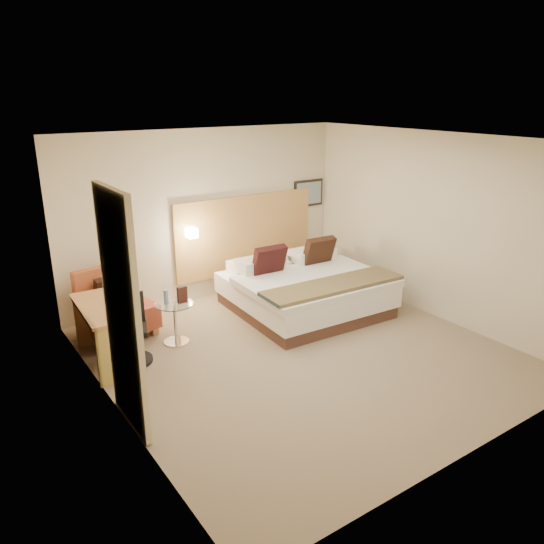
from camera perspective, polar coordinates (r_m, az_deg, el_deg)
floor at (r=6.99m, az=3.15°, el=-8.72°), size 4.80×5.00×0.02m
ceiling at (r=6.21m, az=3.61°, el=14.11°), size 4.80×5.00×0.02m
wall_back at (r=8.52m, az=-7.03°, el=6.07°), size 4.80×0.02×2.70m
wall_front at (r=4.86m, az=21.78°, el=-5.26°), size 4.80×0.02×2.70m
wall_left at (r=5.42m, az=-17.31°, el=-2.27°), size 0.02×5.00×2.70m
wall_right at (r=8.12m, az=17.02°, el=4.73°), size 0.02×5.00×2.70m
headboard_panel at (r=8.92m, az=-2.82°, el=4.11°), size 2.60×0.04×1.30m
art_frame at (r=9.55m, az=3.93°, el=8.46°), size 0.62×0.03×0.47m
art_canvas at (r=9.53m, az=4.00°, el=8.44°), size 0.54×0.01×0.39m
lamp_arm at (r=8.34m, az=-8.82°, el=4.28°), size 0.02×0.12×0.02m
lamp_shade at (r=8.29m, az=-8.64°, el=4.20°), size 0.15×0.15×0.15m
curtain at (r=5.25m, az=-15.82°, el=-4.31°), size 0.06×0.90×2.42m
bottle_a at (r=7.08m, az=-11.33°, el=-2.67°), size 0.06×0.06×0.20m
menu_folder at (r=7.10m, az=-9.64°, el=-2.42°), size 0.14×0.06×0.22m
bed at (r=8.16m, az=3.50°, el=-1.84°), size 2.21×2.16×1.04m
lounge_chair at (r=7.64m, az=-16.48°, el=-3.83°), size 1.00×0.91×0.94m
side_table at (r=7.22m, az=-10.37°, el=-5.19°), size 0.54×0.54×0.57m
desk at (r=6.82m, az=-17.36°, el=-4.66°), size 0.63×1.25×0.76m
desk_chair at (r=6.85m, az=-14.93°, el=-6.56°), size 0.62×0.62×0.86m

